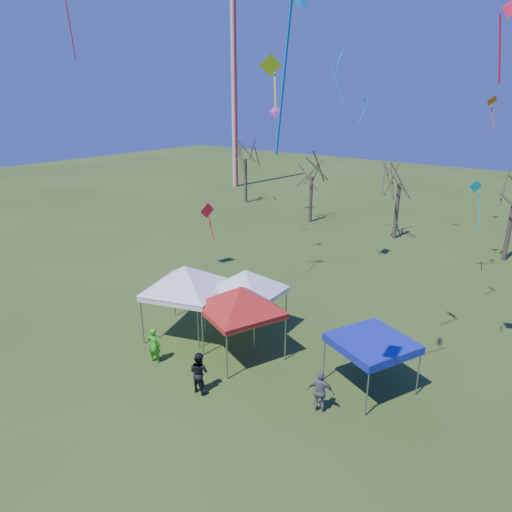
{
  "coord_description": "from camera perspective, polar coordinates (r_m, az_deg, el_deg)",
  "views": [
    {
      "loc": [
        11.01,
        -11.6,
        11.25
      ],
      "look_at": [
        -0.38,
        3.0,
        4.75
      ],
      "focal_mm": 32.0,
      "sensor_mm": 36.0,
      "label": 1
    }
  ],
  "objects": [
    {
      "name": "ground",
      "position": [
        19.56,
        -4.7,
        -15.85
      ],
      "size": [
        140.0,
        140.0,
        0.0
      ],
      "primitive_type": "plane",
      "color": "#314D18",
      "rests_on": "ground"
    },
    {
      "name": "radio_mast",
      "position": [
        60.02,
        -2.76,
        20.52
      ],
      "size": [
        0.7,
        0.7,
        25.0
      ],
      "primitive_type": "cylinder",
      "color": "silver",
      "rests_on": "ground"
    },
    {
      "name": "tree_0",
      "position": [
        50.57,
        -1.33,
        13.94
      ],
      "size": [
        3.83,
        3.83,
        8.44
      ],
      "color": "#3D2D21",
      "rests_on": "ground"
    },
    {
      "name": "tree_1",
      "position": [
        42.64,
        7.06,
        11.85
      ],
      "size": [
        3.42,
        3.42,
        7.54
      ],
      "color": "#3D2D21",
      "rests_on": "ground"
    },
    {
      "name": "tree_2",
      "position": [
        38.71,
        17.76,
        11.09
      ],
      "size": [
        3.71,
        3.71,
        8.18
      ],
      "color": "#3D2D21",
      "rests_on": "ground"
    },
    {
      "name": "tent_white_west",
      "position": [
        22.02,
        -8.88,
        -1.83
      ],
      "size": [
        4.49,
        4.49,
        4.19
      ],
      "rotation": [
        0.0,
        0.0,
        0.33
      ],
      "color": "gray",
      "rests_on": "ground"
    },
    {
      "name": "tent_white_mid",
      "position": [
        21.99,
        -1.29,
        -2.32
      ],
      "size": [
        4.39,
        4.39,
        3.88
      ],
      "rotation": [
        0.0,
        0.0,
        0.08
      ],
      "color": "gray",
      "rests_on": "ground"
    },
    {
      "name": "tent_red",
      "position": [
        20.11,
        -1.99,
        -4.45
      ],
      "size": [
        4.11,
        4.11,
        3.89
      ],
      "rotation": [
        0.0,
        0.0,
        -0.37
      ],
      "color": "gray",
      "rests_on": "ground"
    },
    {
      "name": "tent_blue",
      "position": [
        18.88,
        14.3,
        -10.57
      ],
      "size": [
        3.68,
        3.68,
        2.2
      ],
      "rotation": [
        0.0,
        0.0,
        -0.41
      ],
      "color": "gray",
      "rests_on": "ground"
    },
    {
      "name": "person_dark",
      "position": [
        18.85,
        -7.13,
        -14.22
      ],
      "size": [
        0.88,
        0.7,
        1.74
      ],
      "primitive_type": "imported",
      "rotation": [
        0.0,
        0.0,
        3.19
      ],
      "color": "black",
      "rests_on": "ground"
    },
    {
      "name": "person_green",
      "position": [
        21.06,
        -12.6,
        -10.82
      ],
      "size": [
        0.7,
        0.57,
        1.66
      ],
      "primitive_type": "imported",
      "rotation": [
        0.0,
        0.0,
        3.46
      ],
      "color": "green",
      "rests_on": "ground"
    },
    {
      "name": "person_grey",
      "position": [
        17.86,
        8.06,
        -16.46
      ],
      "size": [
        1.09,
        0.75,
        1.71
      ],
      "primitive_type": "imported",
      "rotation": [
        0.0,
        0.0,
        3.52
      ],
      "color": "slate",
      "rests_on": "ground"
    },
    {
      "name": "kite_19",
      "position": [
        32.23,
        27.4,
        16.79
      ],
      "size": [
        0.85,
        0.94,
        2.05
      ],
      "rotation": [
        0.0,
        0.0,
        4.16
      ],
      "color": "#DB5F0B",
      "rests_on": "ground"
    },
    {
      "name": "kite_1",
      "position": [
        22.45,
        -6.14,
        5.61
      ],
      "size": [
        0.44,
        0.85,
        1.9
      ],
      "rotation": [
        0.0,
        0.0,
        4.54
      ],
      "color": "red",
      "rests_on": "ground"
    },
    {
      "name": "kite_13",
      "position": [
        37.63,
        13.42,
        18.54
      ],
      "size": [
        0.66,
        0.9,
        2.25
      ],
      "rotation": [
        0.0,
        0.0,
        1.89
      ],
      "color": "#0ED6B0",
      "rests_on": "ground"
    },
    {
      "name": "kite_22",
      "position": [
        31.58,
        25.77,
        7.68
      ],
      "size": [
        1.04,
        1.0,
        2.93
      ],
      "rotation": [
        0.0,
        0.0,
        3.83
      ],
      "color": "#0B9FB1",
      "rests_on": "ground"
    },
    {
      "name": "kite_25",
      "position": [
        14.43,
        1.85,
        22.6
      ],
      "size": [
        0.66,
        0.66,
        1.5
      ],
      "rotation": [
        0.0,
        0.0,
        3.93
      ],
      "color": "#ECFF1A",
      "rests_on": "ground"
    },
    {
      "name": "kite_2",
      "position": [
        43.56,
        2.45,
        17.55
      ],
      "size": [
        1.17,
        0.91,
        2.9
      ],
      "rotation": [
        0.0,
        0.0,
        0.55
      ],
      "color": "#DD31AB",
      "rests_on": "ground"
    },
    {
      "name": "kite_11",
      "position": [
        28.09,
        10.36,
        22.97
      ],
      "size": [
        1.18,
        1.54,
        3.21
      ],
      "rotation": [
        0.0,
        0.0,
        5.2
      ],
      "color": "#1692EC",
      "rests_on": "ground"
    }
  ]
}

